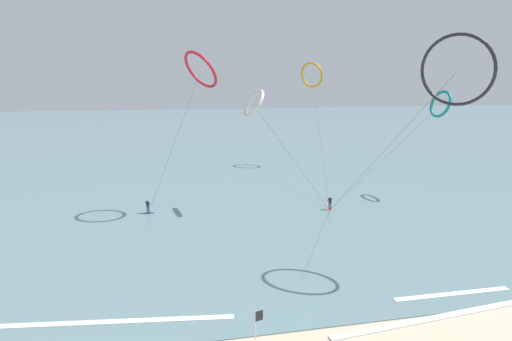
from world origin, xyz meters
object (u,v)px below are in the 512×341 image
Objects in this scene: kite_charcoal at (456,71)px; surfer_coral at (330,204)px; kite_teal at (440,104)px; beach_flag at (257,327)px; kite_crimson at (201,70)px; kite_ivory at (254,103)px; surfer_navy at (148,207)px; kite_amber at (312,75)px.

surfer_coral is at bearing -23.91° from kite_charcoal.
surfer_coral is at bearing -81.38° from kite_teal.
beach_flag is (-13.74, -24.18, 1.22)m from surfer_coral.
beach_flag is (1.25, -26.86, -14.59)m from kite_crimson.
kite_charcoal is 22.40m from kite_ivory.
kite_charcoal is at bearing 171.41° from surfer_coral.
kite_crimson is (-31.08, -0.75, 4.18)m from kite_teal.
surfer_coral is at bearing 64.17° from kite_ivory.
beach_flag reaches higher than surfer_navy.
kite_teal is at bearing 165.40° from kite_amber.
kite_crimson is at bearing 44.18° from surfer_navy.
kite_charcoal is at bearing -167.63° from kite_crimson.
kite_crimson is at bearing -104.74° from kite_ivory.
kite_teal is 31.36m from kite_crimson.
kite_charcoal is 24.04m from kite_teal.
kite_teal is 25.09m from kite_ivory.
surfer_coral is 15.19m from kite_ivory.
kite_amber is (3.13, 42.56, 0.25)m from kite_charcoal.
kite_charcoal reaches higher than kite_amber.
kite_charcoal is 26.15m from kite_crimson.
beach_flag is at bearing -50.62° from kite_teal.
kite_amber reaches higher than kite_ivory.
surfer_navy is at bearing 63.95° from surfer_coral.
surfer_coral and surfer_navy have the same top height.
kite_charcoal reaches higher than kite_crimson.
beach_flag is (-19.81, -50.39, -14.38)m from kite_amber.
kite_crimson is 6.07× the size of beach_flag.
kite_teal is at bearing 81.20° from kite_ivory.
kite_teal reaches higher than beach_flag.
kite_teal is at bearing -67.70° from kite_charcoal.
kite_teal is 41.95m from beach_flag.
kite_ivory is (-11.92, 18.67, -3.32)m from kite_charcoal.
kite_teal is (16.09, 3.43, 11.63)m from surfer_coral.
kite_teal is at bearing 42.79° from beach_flag.
kite_amber is at bearing 136.46° from kite_ivory.
surfer_navy is 34.73m from kite_charcoal.
kite_ivory reaches higher than surfer_navy.
kite_crimson is at bearing 99.83° from kite_amber.
surfer_navy is 39.51m from kite_teal.
kite_teal is 0.90× the size of kite_crimson.
kite_crimson is 0.66× the size of kite_amber.
surfer_coral is 1.00× the size of surfer_navy.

